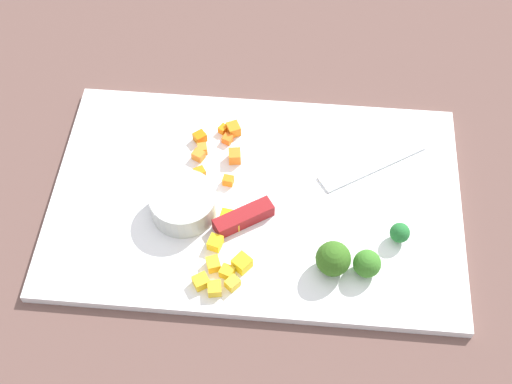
% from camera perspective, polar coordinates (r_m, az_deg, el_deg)
% --- Properties ---
extents(ground_plane, '(4.00, 4.00, 0.00)m').
position_cam_1_polar(ground_plane, '(0.92, -0.00, -0.79)').
color(ground_plane, brown).
extents(cutting_board, '(0.53, 0.34, 0.01)m').
position_cam_1_polar(cutting_board, '(0.91, -0.00, -0.58)').
color(cutting_board, white).
rests_on(cutting_board, ground_plane).
extents(prep_bowl, '(0.08, 0.08, 0.03)m').
position_cam_1_polar(prep_bowl, '(0.88, -5.92, -0.93)').
color(prep_bowl, '#BAC0B9').
rests_on(prep_bowl, cutting_board).
extents(chef_knife, '(0.27, 0.19, 0.02)m').
position_cam_1_polar(chef_knife, '(0.89, 2.30, -0.67)').
color(chef_knife, silver).
rests_on(chef_knife, cutting_board).
extents(carrot_dice_0, '(0.02, 0.02, 0.01)m').
position_cam_1_polar(carrot_dice_0, '(0.95, -4.38, 3.50)').
color(carrot_dice_0, orange).
rests_on(carrot_dice_0, cutting_board).
extents(carrot_dice_1, '(0.01, 0.01, 0.01)m').
position_cam_1_polar(carrot_dice_1, '(0.91, -2.27, 0.93)').
color(carrot_dice_1, orange).
rests_on(carrot_dice_1, cutting_board).
extents(carrot_dice_2, '(0.02, 0.02, 0.01)m').
position_cam_1_polar(carrot_dice_2, '(0.93, -4.60, 1.62)').
color(carrot_dice_2, orange).
rests_on(carrot_dice_2, cutting_board).
extents(carrot_dice_3, '(0.02, 0.02, 0.02)m').
position_cam_1_polar(carrot_dice_3, '(0.96, -1.84, 5.12)').
color(carrot_dice_3, orange).
rests_on(carrot_dice_3, cutting_board).
extents(carrot_dice_4, '(0.02, 0.02, 0.02)m').
position_cam_1_polar(carrot_dice_4, '(0.93, -1.74, 2.93)').
color(carrot_dice_4, orange).
rests_on(carrot_dice_4, cutting_board).
extents(carrot_dice_5, '(0.02, 0.02, 0.01)m').
position_cam_1_polar(carrot_dice_5, '(0.96, -2.33, 4.31)').
color(carrot_dice_5, orange).
rests_on(carrot_dice_5, cutting_board).
extents(carrot_dice_6, '(0.01, 0.02, 0.01)m').
position_cam_1_polar(carrot_dice_6, '(0.97, -2.68, 5.11)').
color(carrot_dice_6, orange).
rests_on(carrot_dice_6, cutting_board).
extents(carrot_dice_7, '(0.02, 0.02, 0.01)m').
position_cam_1_polar(carrot_dice_7, '(0.94, -4.69, 2.98)').
color(carrot_dice_7, orange).
rests_on(carrot_dice_7, cutting_board).
extents(carrot_dice_8, '(0.02, 0.02, 0.01)m').
position_cam_1_polar(carrot_dice_8, '(0.96, -4.58, 4.46)').
color(carrot_dice_8, orange).
rests_on(carrot_dice_8, cutting_board).
extents(pepper_dice_0, '(0.02, 0.02, 0.01)m').
position_cam_1_polar(pepper_dice_0, '(0.83, -3.38, -7.84)').
color(pepper_dice_0, yellow).
rests_on(pepper_dice_0, cutting_board).
extents(pepper_dice_1, '(0.02, 0.02, 0.01)m').
position_cam_1_polar(pepper_dice_1, '(0.85, -3.49, -5.86)').
color(pepper_dice_1, yellow).
rests_on(pepper_dice_1, cutting_board).
extents(pepper_dice_2, '(0.02, 0.02, 0.01)m').
position_cam_1_polar(pepper_dice_2, '(0.88, -1.47, -2.50)').
color(pepper_dice_2, yellow).
rests_on(pepper_dice_2, cutting_board).
extents(pepper_dice_3, '(0.02, 0.02, 0.01)m').
position_cam_1_polar(pepper_dice_3, '(0.83, -1.92, -7.41)').
color(pepper_dice_3, yellow).
rests_on(pepper_dice_3, cutting_board).
extents(pepper_dice_4, '(0.03, 0.03, 0.02)m').
position_cam_1_polar(pepper_dice_4, '(0.84, -1.14, -5.80)').
color(pepper_dice_4, yellow).
rests_on(pepper_dice_4, cutting_board).
extents(pepper_dice_5, '(0.02, 0.02, 0.02)m').
position_cam_1_polar(pepper_dice_5, '(0.88, -2.31, -2.22)').
color(pepper_dice_5, yellow).
rests_on(pepper_dice_5, cutting_board).
extents(pepper_dice_6, '(0.02, 0.02, 0.01)m').
position_cam_1_polar(pepper_dice_6, '(0.84, -2.37, -6.50)').
color(pepper_dice_6, yellow).
rests_on(pepper_dice_6, cutting_board).
extents(pepper_dice_7, '(0.02, 0.02, 0.01)m').
position_cam_1_polar(pepper_dice_7, '(0.84, -4.49, -7.25)').
color(pepper_dice_7, yellow).
rests_on(pepper_dice_7, cutting_board).
extents(pepper_dice_8, '(0.02, 0.02, 0.01)m').
position_cam_1_polar(pepper_dice_8, '(0.86, -3.33, -4.14)').
color(pepper_dice_8, yellow).
rests_on(pepper_dice_8, cutting_board).
extents(broccoli_floret_0, '(0.02, 0.02, 0.03)m').
position_cam_1_polar(broccoli_floret_0, '(0.88, 11.59, -3.27)').
color(broccoli_floret_0, '#8BC358').
rests_on(broccoli_floret_0, cutting_board).
extents(broccoli_floret_1, '(0.04, 0.04, 0.04)m').
position_cam_1_polar(broccoli_floret_1, '(0.84, 6.28, -5.42)').
color(broccoli_floret_1, '#96AA5B').
rests_on(broccoli_floret_1, cutting_board).
extents(broccoli_floret_2, '(0.03, 0.03, 0.03)m').
position_cam_1_polar(broccoli_floret_2, '(0.84, 9.00, -5.77)').
color(broccoli_floret_2, '#95C05E').
rests_on(broccoli_floret_2, cutting_board).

